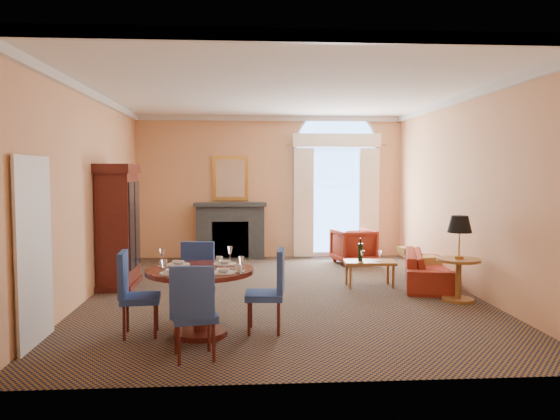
{
  "coord_description": "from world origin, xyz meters",
  "views": [
    {
      "loc": [
        -0.63,
        -8.61,
        1.94
      ],
      "look_at": [
        0.0,
        0.5,
        1.3
      ],
      "focal_mm": 35.0,
      "sensor_mm": 36.0,
      "label": 1
    }
  ],
  "objects": [
    {
      "name": "dining_chair_east",
      "position": [
        -0.27,
        -2.1,
        0.57
      ],
      "size": [
        0.5,
        0.49,
        1.0
      ],
      "rotation": [
        0.0,
        0.0,
        1.49
      ],
      "color": "navy",
      "rests_on": "ground"
    },
    {
      "name": "dining_chair_north",
      "position": [
        -1.22,
        -1.39,
        0.57
      ],
      "size": [
        0.48,
        0.49,
        1.0
      ],
      "rotation": [
        0.0,
        0.0,
        3.19
      ],
      "color": "navy",
      "rests_on": "ground"
    },
    {
      "name": "dining_chair_south",
      "position": [
        -1.13,
        -3.1,
        0.57
      ],
      "size": [
        0.53,
        0.53,
        1.0
      ],
      "rotation": [
        0.0,
        0.0,
        0.2
      ],
      "color": "navy",
      "rests_on": "ground"
    },
    {
      "name": "dining_chair_west",
      "position": [
        -1.93,
        -2.15,
        0.57
      ],
      "size": [
        0.5,
        0.49,
        1.0
      ],
      "rotation": [
        0.0,
        0.0,
        -1.47
      ],
      "color": "navy",
      "rests_on": "ground"
    },
    {
      "name": "ground",
      "position": [
        0.0,
        0.0,
        0.0
      ],
      "size": [
        7.5,
        7.5,
        0.0
      ],
      "primitive_type": "plane",
      "color": "black",
      "rests_on": "ground"
    },
    {
      "name": "room_envelope",
      "position": [
        -0.03,
        0.67,
        2.51
      ],
      "size": [
        6.04,
        7.52,
        3.45
      ],
      "color": "#E9A56F",
      "rests_on": "ground"
    },
    {
      "name": "armoire",
      "position": [
        -2.72,
        0.68,
        1.0
      ],
      "size": [
        0.59,
        1.05,
        2.07
      ],
      "color": "#3E120E",
      "rests_on": "ground"
    },
    {
      "name": "armchair",
      "position": [
        1.71,
        2.71,
        0.37
      ],
      "size": [
        0.94,
        0.96,
        0.74
      ],
      "primitive_type": "imported",
      "rotation": [
        0.0,
        0.0,
        3.35
      ],
      "color": "maroon",
      "rests_on": "ground"
    },
    {
      "name": "sofa",
      "position": [
        2.55,
        0.42,
        0.29
      ],
      "size": [
        1.28,
        2.09,
        0.57
      ],
      "primitive_type": "imported",
      "rotation": [
        0.0,
        0.0,
        1.29
      ],
      "color": "maroon",
      "rests_on": "ground"
    },
    {
      "name": "coffee_table",
      "position": [
        1.5,
        0.41,
        0.42
      ],
      "size": [
        0.9,
        0.56,
        0.82
      ],
      "rotation": [
        0.0,
        0.0,
        -0.09
      ],
      "color": "#925E2B",
      "rests_on": "ground"
    },
    {
      "name": "dining_table",
      "position": [
        -1.13,
        -2.21,
        0.59
      ],
      "size": [
        1.27,
        1.27,
        1.0
      ],
      "color": "#3E120E",
      "rests_on": "ground"
    },
    {
      "name": "side_table",
      "position": [
        2.6,
        -0.73,
        0.8
      ],
      "size": [
        0.64,
        0.64,
        1.26
      ],
      "color": "#925E2B",
      "rests_on": "ground"
    }
  ]
}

